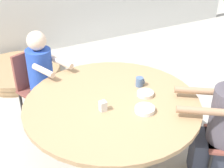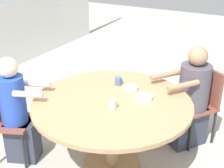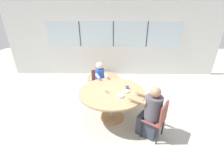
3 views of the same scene
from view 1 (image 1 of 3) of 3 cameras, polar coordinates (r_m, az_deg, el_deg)
name	(u,v)px [view 1 (image 1 of 3)]	position (r m, az deg, el deg)	size (l,w,h in m)	color
ground_plane	(112,165)	(3.23, 0.00, -14.60)	(16.00, 16.00, 0.00)	#B2ADA3
dining_table	(112,114)	(2.82, 0.00, -5.43)	(1.56, 1.56, 0.77)	tan
chair_for_woman_green_shirt	(35,82)	(3.61, -13.89, 0.34)	(0.52, 0.52, 0.88)	brown
person_woman_green_shirt	(44,86)	(3.49, -12.35, -0.29)	(0.43, 0.54, 1.16)	#333847
person_man_blue_shirt	(222,133)	(2.95, 19.46, -8.40)	(0.69, 0.63, 1.17)	#333847
coffee_mug	(140,82)	(2.96, 5.10, 0.42)	(0.08, 0.07, 0.09)	slate
milk_carton_small	(103,106)	(2.61, -1.67, -4.05)	(0.06, 0.06, 0.09)	silver
bowl_white_shallow	(145,109)	(2.62, 6.02, -4.65)	(0.17, 0.17, 0.04)	white
bowl_cereal	(145,94)	(2.84, 6.10, -1.77)	(0.15, 0.15, 0.03)	silver
folded_table_stack	(19,72)	(4.88, -16.59, 2.17)	(1.22, 1.22, 0.15)	tan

